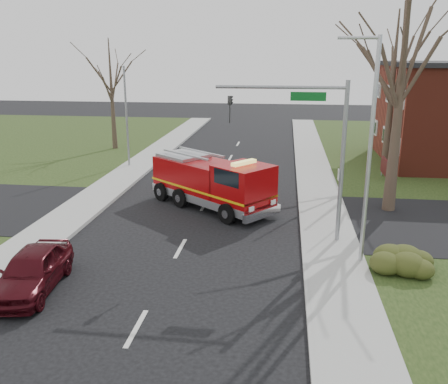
# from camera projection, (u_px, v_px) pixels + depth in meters

# --- Properties ---
(ground) EXTENTS (120.00, 120.00, 0.00)m
(ground) POSITION_uv_depth(u_px,v_px,m) (180.00, 249.00, 19.65)
(ground) COLOR black
(ground) RESTS_ON ground
(sidewalk_right) EXTENTS (2.40, 80.00, 0.15)m
(sidewalk_right) POSITION_uv_depth(u_px,v_px,m) (333.00, 255.00, 18.86)
(sidewalk_right) COLOR #A0A19B
(sidewalk_right) RESTS_ON ground
(sidewalk_left) EXTENTS (2.40, 80.00, 0.15)m
(sidewalk_left) POSITION_uv_depth(u_px,v_px,m) (39.00, 240.00, 20.39)
(sidewalk_left) COLOR #A0A19B
(sidewalk_left) RESTS_ON ground
(health_center_sign) EXTENTS (0.12, 2.00, 1.40)m
(health_center_sign) POSITION_uv_depth(u_px,v_px,m) (385.00, 167.00, 30.01)
(health_center_sign) COLOR #4A1112
(health_center_sign) RESTS_ON ground
(hedge_corner) EXTENTS (2.80, 2.00, 0.90)m
(hedge_corner) POSITION_uv_depth(u_px,v_px,m) (413.00, 257.00, 17.43)
(hedge_corner) COLOR #2C3513
(hedge_corner) RESTS_ON lawn_right
(bare_tree_near) EXTENTS (6.00, 6.00, 12.00)m
(bare_tree_near) POSITION_uv_depth(u_px,v_px,m) (403.00, 62.00, 22.11)
(bare_tree_near) COLOR #372B20
(bare_tree_near) RESTS_ON ground
(bare_tree_far) EXTENTS (5.25, 5.25, 10.50)m
(bare_tree_far) POSITION_uv_depth(u_px,v_px,m) (393.00, 74.00, 30.75)
(bare_tree_far) COLOR #372B20
(bare_tree_far) RESTS_ON ground
(bare_tree_left) EXTENTS (4.50, 4.50, 9.00)m
(bare_tree_left) POSITION_uv_depth(u_px,v_px,m) (111.00, 82.00, 38.36)
(bare_tree_left) COLOR #372B20
(bare_tree_left) RESTS_ON ground
(traffic_signal_mast) EXTENTS (5.29, 0.18, 6.80)m
(traffic_signal_mast) POSITION_uv_depth(u_px,v_px,m) (312.00, 133.00, 19.11)
(traffic_signal_mast) COLOR gray
(traffic_signal_mast) RESTS_ON ground
(streetlight_pole) EXTENTS (1.48, 0.16, 8.40)m
(streetlight_pole) POSITION_uv_depth(u_px,v_px,m) (369.00, 147.00, 17.02)
(streetlight_pole) COLOR #B7BABF
(streetlight_pole) RESTS_ON ground
(utility_pole_far) EXTENTS (0.14, 0.14, 7.00)m
(utility_pole_far) POSITION_uv_depth(u_px,v_px,m) (127.00, 118.00, 32.83)
(utility_pole_far) COLOR gray
(utility_pole_far) RESTS_ON ground
(fire_engine) EXTENTS (7.03, 6.29, 2.85)m
(fire_engine) POSITION_uv_depth(u_px,v_px,m) (213.00, 184.00, 24.58)
(fire_engine) COLOR #960609
(fire_engine) RESTS_ON ground
(parked_car_maroon) EXTENTS (2.13, 4.40, 1.45)m
(parked_car_maroon) POSITION_uv_depth(u_px,v_px,m) (32.00, 270.00, 16.04)
(parked_car_maroon) COLOR #3E0910
(parked_car_maroon) RESTS_ON ground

